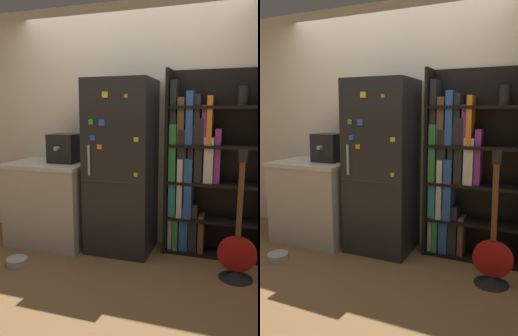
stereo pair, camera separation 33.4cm
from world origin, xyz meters
TOP-DOWN VIEW (x-y plane):
  - ground_plane at (0.00, 0.00)m, footprint 16.00×16.00m
  - wall_back at (0.00, 0.47)m, footprint 8.00×0.05m
  - refrigerator at (-0.00, 0.17)m, footprint 0.66×0.58m
  - bookshelf at (0.80, 0.34)m, footprint 0.97×0.28m
  - kitchen_counter at (-0.81, 0.13)m, footprint 0.88×0.67m
  - espresso_machine at (-0.66, 0.18)m, footprint 0.30×0.32m
  - guitar at (1.17, -0.14)m, footprint 0.33×0.30m
  - pet_bowl at (-0.83, -0.51)m, footprint 0.20×0.20m

SIDE VIEW (x-z plane):
  - ground_plane at x=0.00m, z-range 0.00..0.00m
  - pet_bowl at x=-0.83m, z-range 0.00..0.07m
  - guitar at x=1.17m, z-range -0.41..0.75m
  - kitchen_counter at x=-0.81m, z-range 0.00..0.91m
  - refrigerator at x=0.00m, z-range 0.00..1.78m
  - bookshelf at x=0.80m, z-range -0.04..1.83m
  - espresso_machine at x=-0.66m, z-range 0.91..1.22m
  - wall_back at x=0.00m, z-range 0.00..2.60m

